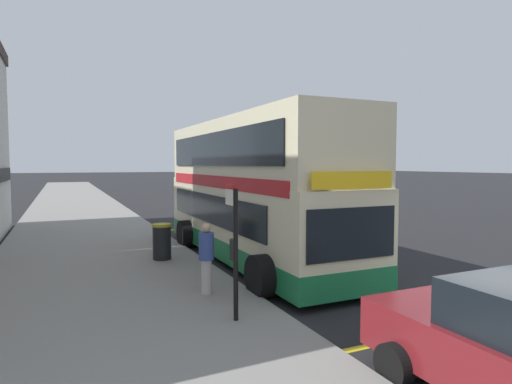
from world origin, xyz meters
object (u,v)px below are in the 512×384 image
object	(u,v)px
bus_stop_sign	(234,239)
pedestrian_waiting_near_sign	(206,256)
double_decker_bus	(252,195)
parked_car_silver_across	(191,185)
litter_bin	(162,241)

from	to	relation	value
bus_stop_sign	pedestrian_waiting_near_sign	distance (m)	1.85
double_decker_bus	bus_stop_sign	size ratio (longest dim) A/B	4.07
parked_car_silver_across	pedestrian_waiting_near_sign	distance (m)	36.98
double_decker_bus	litter_bin	bearing A→B (deg)	167.36
parked_car_silver_across	double_decker_bus	bearing A→B (deg)	-100.81
double_decker_bus	bus_stop_sign	xyz separation A→B (m)	(-2.58, -5.01, -0.41)
double_decker_bus	parked_car_silver_across	size ratio (longest dim) A/B	2.46
parked_car_silver_across	litter_bin	bearing A→B (deg)	-105.65
parked_car_silver_across	pedestrian_waiting_near_sign	xyz separation A→B (m)	(-9.77, -35.66, 0.20)
litter_bin	bus_stop_sign	bearing A→B (deg)	-88.43
double_decker_bus	pedestrian_waiting_near_sign	bearing A→B (deg)	-128.13
bus_stop_sign	parked_car_silver_across	world-z (taller)	bus_stop_sign
bus_stop_sign	pedestrian_waiting_near_sign	size ratio (longest dim) A/B	1.59
double_decker_bus	litter_bin	world-z (taller)	double_decker_bus
parked_car_silver_across	pedestrian_waiting_near_sign	size ratio (longest dim) A/B	2.64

